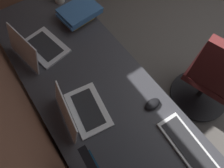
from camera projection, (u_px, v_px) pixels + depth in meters
name	position (u px, v px, depth m)	size (l,w,h in m)	color
desk	(106.00, 108.00, 1.28)	(2.35, 0.72, 0.73)	#38383D
drawer_pedestal	(105.00, 127.00, 1.55)	(0.40, 0.51, 0.69)	#38383D
laptop_leftmost	(80.00, 111.00, 1.16)	(0.35, 0.29, 0.20)	white
laptop_left	(37.00, 47.00, 1.37)	(0.37, 0.34, 0.22)	silver
keyboard_main	(190.00, 150.00, 1.10)	(0.43, 0.17, 0.02)	silver
mouse_main	(153.00, 104.00, 1.21)	(0.06, 0.10, 0.03)	black
book_stack_near	(79.00, 13.00, 1.52)	(0.25, 0.32, 0.09)	gold
office_chair	(214.00, 80.00, 1.62)	(0.56, 0.60, 0.97)	maroon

